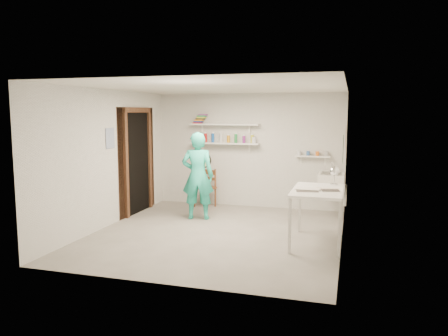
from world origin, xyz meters
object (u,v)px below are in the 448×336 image
(man, at_px, (198,176))
(wall_clock, at_px, (204,160))
(belfast_sink, at_px, (331,181))
(wooden_chair, at_px, (205,188))
(desk_lamp, at_px, (334,171))
(work_table, at_px, (318,217))

(man, relative_size, wall_clock, 5.56)
(belfast_sink, relative_size, man, 0.37)
(wall_clock, bearing_deg, belfast_sink, 2.99)
(man, xyz_separation_m, wooden_chair, (-0.22, 1.04, -0.41))
(belfast_sink, height_order, wall_clock, wall_clock)
(man, distance_m, wall_clock, 0.35)
(wall_clock, bearing_deg, man, -113.21)
(man, xyz_separation_m, desk_lamp, (2.50, -0.49, 0.25))
(wall_clock, bearing_deg, wooden_chair, 95.94)
(wooden_chair, height_order, work_table, work_table)
(wall_clock, relative_size, desk_lamp, 1.86)
(man, distance_m, wooden_chair, 1.14)
(work_table, bearing_deg, man, 156.56)
(desk_lamp, bearing_deg, work_table, -112.42)
(wooden_chair, distance_m, desk_lamp, 3.19)
(belfast_sink, relative_size, wall_clock, 2.03)
(work_table, xyz_separation_m, desk_lamp, (0.21, 0.51, 0.64))
(desk_lamp, bearing_deg, wooden_chair, 150.66)
(belfast_sink, xyz_separation_m, wooden_chair, (-2.62, 0.21, -0.29))
(wooden_chair, relative_size, desk_lamp, 5.18)
(belfast_sink, distance_m, man, 2.54)
(wooden_chair, bearing_deg, work_table, -15.48)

